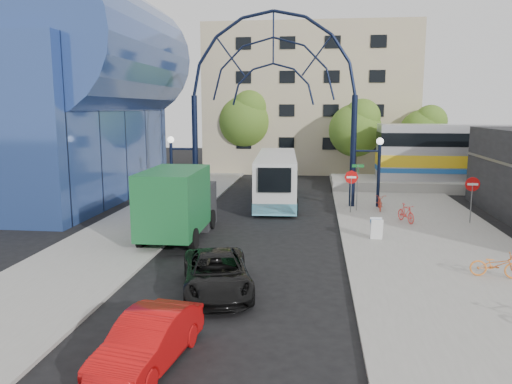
# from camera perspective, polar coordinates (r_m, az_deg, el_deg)

# --- Properties ---
(ground) EXTENTS (120.00, 120.00, 0.00)m
(ground) POSITION_cam_1_polar(r_m,az_deg,el_deg) (18.59, -1.92, -9.93)
(ground) COLOR black
(ground) RESTS_ON ground
(sidewalk_east) EXTENTS (8.00, 56.00, 0.12)m
(sidewalk_east) POSITION_cam_1_polar(r_m,az_deg,el_deg) (22.81, 20.15, -6.66)
(sidewalk_east) COLOR gray
(sidewalk_east) RESTS_ON ground
(plaza_west) EXTENTS (5.00, 50.00, 0.12)m
(plaza_west) POSITION_cam_1_polar(r_m,az_deg,el_deg) (25.81, -14.29, -4.51)
(plaza_west) COLOR gray
(plaza_west) RESTS_ON ground
(gateway_arch) EXTENTS (13.64, 0.44, 12.10)m
(gateway_arch) POSITION_cam_1_polar(r_m,az_deg,el_deg) (31.52, 1.98, 13.84)
(gateway_arch) COLOR black
(gateway_arch) RESTS_ON ground
(stop_sign) EXTENTS (0.80, 0.07, 2.50)m
(stop_sign) POSITION_cam_1_polar(r_m,az_deg,el_deg) (29.69, 10.84, 1.24)
(stop_sign) COLOR slate
(stop_sign) RESTS_ON sidewalk_east
(do_not_enter_sign) EXTENTS (0.76, 0.07, 2.48)m
(do_not_enter_sign) POSITION_cam_1_polar(r_m,az_deg,el_deg) (28.86, 23.48, 0.34)
(do_not_enter_sign) COLOR slate
(do_not_enter_sign) RESTS_ON sidewalk_east
(street_name_sign) EXTENTS (0.70, 0.70, 2.80)m
(street_name_sign) POSITION_cam_1_polar(r_m,az_deg,el_deg) (30.30, 11.53, 1.64)
(street_name_sign) COLOR slate
(street_name_sign) RESTS_ON sidewalk_east
(sandwich_board) EXTENTS (0.55, 0.61, 0.99)m
(sandwich_board) POSITION_cam_1_polar(r_m,az_deg,el_deg) (24.10, 13.61, -3.81)
(sandwich_board) COLOR white
(sandwich_board) RESTS_ON sidewalk_east
(transit_hall) EXTENTS (16.50, 18.00, 14.50)m
(transit_hall) POSITION_cam_1_polar(r_m,az_deg,el_deg) (37.00, -22.60, 9.61)
(transit_hall) COLOR #2C4789
(transit_hall) RESTS_ON ground
(apartment_block) EXTENTS (20.00, 12.10, 14.00)m
(apartment_block) POSITION_cam_1_polar(r_m,az_deg,el_deg) (52.30, 6.18, 10.38)
(apartment_block) COLOR tan
(apartment_block) RESTS_ON ground
(tree_north_a) EXTENTS (4.48, 4.48, 7.00)m
(tree_north_a) POSITION_cam_1_polar(r_m,az_deg,el_deg) (43.41, 11.46, 7.26)
(tree_north_a) COLOR #382314
(tree_north_a) RESTS_ON ground
(tree_north_b) EXTENTS (5.12, 5.12, 8.00)m
(tree_north_b) POSITION_cam_1_polar(r_m,az_deg,el_deg) (47.71, -1.09, 8.43)
(tree_north_b) COLOR #382314
(tree_north_b) RESTS_ON ground
(tree_north_c) EXTENTS (4.16, 4.16, 6.50)m
(tree_north_c) POSITION_cam_1_polar(r_m,az_deg,el_deg) (46.26, 18.73, 6.67)
(tree_north_c) COLOR #382314
(tree_north_c) RESTS_ON ground
(city_bus) EXTENTS (3.25, 11.59, 3.15)m
(city_bus) POSITION_cam_1_polar(r_m,az_deg,el_deg) (33.50, 2.35, 1.73)
(city_bus) COLOR silver
(city_bus) RESTS_ON ground
(green_truck) EXTENTS (2.72, 6.81, 3.41)m
(green_truck) POSITION_cam_1_polar(r_m,az_deg,el_deg) (24.29, -8.79, -1.23)
(green_truck) COLOR black
(green_truck) RESTS_ON ground
(black_suv) EXTENTS (3.33, 5.20, 1.33)m
(black_suv) POSITION_cam_1_polar(r_m,az_deg,el_deg) (17.21, -4.53, -9.24)
(black_suv) COLOR black
(black_suv) RESTS_ON ground
(red_sedan) EXTENTS (1.94, 4.09, 1.29)m
(red_sedan) POSITION_cam_1_polar(r_m,az_deg,el_deg) (12.87, -12.22, -16.25)
(red_sedan) COLOR #B60B0B
(red_sedan) RESTS_ON ground
(bike_near_a) EXTENTS (0.74, 1.87, 0.96)m
(bike_near_a) POSITION_cam_1_polar(r_m,az_deg,el_deg) (31.07, 13.98, -1.11)
(bike_near_a) COLOR red
(bike_near_a) RESTS_ON sidewalk_east
(bike_near_b) EXTENTS (1.02, 1.69, 0.98)m
(bike_near_b) POSITION_cam_1_polar(r_m,az_deg,el_deg) (28.09, 16.77, -2.33)
(bike_near_b) COLOR #FC3732
(bike_near_b) RESTS_ON sidewalk_east
(bike_far_a) EXTENTS (1.83, 0.88, 0.92)m
(bike_far_a) POSITION_cam_1_polar(r_m,az_deg,el_deg) (20.26, 25.72, -7.52)
(bike_far_a) COLOR orange
(bike_far_a) RESTS_ON sidewalk_east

